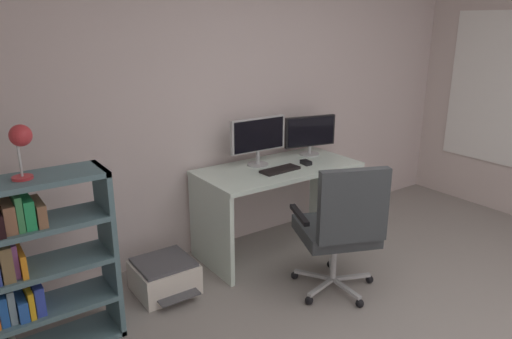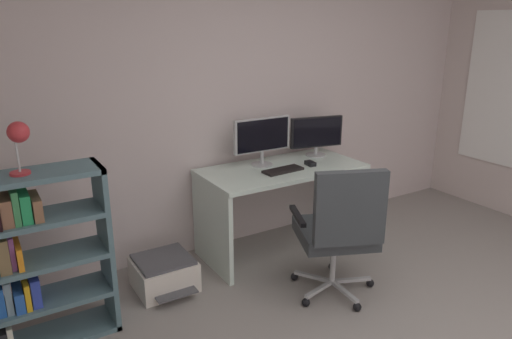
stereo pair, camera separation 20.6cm
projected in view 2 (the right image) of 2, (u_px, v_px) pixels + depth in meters
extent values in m
cube|color=beige|center=(238.00, 92.00, 4.02)|extent=(5.23, 0.10, 2.68)
cube|color=white|center=(282.00, 169.00, 3.95)|extent=(1.37, 0.67, 0.04)
cube|color=white|center=(212.00, 227.00, 3.73)|extent=(0.04, 0.64, 0.71)
cube|color=white|center=(340.00, 196.00, 4.40)|extent=(0.04, 0.64, 0.71)
cylinder|color=#B2B5B7|center=(262.00, 164.00, 3.99)|extent=(0.18, 0.18, 0.01)
cylinder|color=#B2B5B7|center=(262.00, 157.00, 3.97)|extent=(0.03, 0.03, 0.12)
cube|color=#B7BABC|center=(262.00, 135.00, 3.92)|extent=(0.52, 0.04, 0.28)
cube|color=black|center=(263.00, 135.00, 3.90)|extent=(0.48, 0.01, 0.26)
cylinder|color=#B2B5B7|center=(316.00, 155.00, 4.28)|extent=(0.18, 0.18, 0.01)
cylinder|color=#B2B5B7|center=(316.00, 150.00, 4.27)|extent=(0.03, 0.03, 0.08)
cube|color=black|center=(316.00, 132.00, 4.22)|extent=(0.49, 0.14, 0.27)
cube|color=black|center=(317.00, 132.00, 4.20)|extent=(0.45, 0.10, 0.25)
cube|color=black|center=(283.00, 170.00, 3.83)|extent=(0.35, 0.15, 0.02)
cube|color=black|center=(310.00, 163.00, 3.99)|extent=(0.07, 0.11, 0.03)
cube|color=#B7BABC|center=(351.00, 280.00, 3.52)|extent=(0.29, 0.15, 0.02)
sphere|color=black|center=(370.00, 283.00, 3.56)|extent=(0.06, 0.06, 0.06)
cube|color=#B7BABC|center=(332.00, 271.00, 3.64)|extent=(0.22, 0.25, 0.02)
sphere|color=black|center=(332.00, 267.00, 3.80)|extent=(0.06, 0.06, 0.06)
cube|color=#B7BABC|center=(313.00, 277.00, 3.57)|extent=(0.18, 0.27, 0.02)
sphere|color=black|center=(294.00, 277.00, 3.65)|extent=(0.06, 0.06, 0.06)
cube|color=#B7BABC|center=(319.00, 289.00, 3.40)|extent=(0.30, 0.10, 0.02)
sphere|color=black|center=(306.00, 302.00, 3.31)|extent=(0.06, 0.06, 0.06)
cube|color=#B7BABC|center=(344.00, 291.00, 3.37)|extent=(0.06, 0.30, 0.02)
sphere|color=black|center=(357.00, 307.00, 3.26)|extent=(0.06, 0.06, 0.06)
cylinder|color=#B7BABC|center=(333.00, 261.00, 3.45)|extent=(0.04, 0.04, 0.35)
cube|color=#353A3E|center=(335.00, 233.00, 3.38)|extent=(0.67, 0.66, 0.10)
cube|color=#353A3E|center=(350.00, 208.00, 3.03)|extent=(0.46, 0.25, 0.50)
cube|color=black|center=(297.00, 216.00, 3.30)|extent=(0.17, 0.33, 0.03)
cube|color=black|center=(373.00, 211.00, 3.38)|extent=(0.17, 0.33, 0.03)
cube|color=slate|center=(106.00, 245.00, 3.01)|extent=(0.03, 0.31, 1.10)
cube|color=slate|center=(28.00, 176.00, 2.66)|extent=(0.80, 0.31, 0.03)
cube|color=slate|center=(52.00, 336.00, 2.98)|extent=(0.80, 0.31, 0.03)
cube|color=slate|center=(47.00, 299.00, 2.90)|extent=(0.74, 0.31, 0.03)
cube|color=slate|center=(41.00, 260.00, 2.82)|extent=(0.74, 0.31, 0.03)
cube|color=slate|center=(35.00, 219.00, 2.74)|extent=(0.74, 0.31, 0.03)
cube|color=black|center=(1.00, 337.00, 2.81)|extent=(0.05, 0.26, 0.18)
cube|color=silver|center=(10.00, 333.00, 2.83)|extent=(0.03, 0.26, 0.20)
cube|color=#7290A0|center=(7.00, 292.00, 2.77)|extent=(0.04, 0.22, 0.21)
cube|color=blue|center=(18.00, 295.00, 2.80)|extent=(0.05, 0.25, 0.12)
cube|color=gold|center=(26.00, 291.00, 2.81)|extent=(0.03, 0.23, 0.17)
cube|color=#2E42B4|center=(34.00, 286.00, 2.85)|extent=(0.05, 0.24, 0.18)
cube|color=brown|center=(2.00, 251.00, 2.69)|extent=(0.06, 0.24, 0.20)
cube|color=#884B8A|center=(11.00, 248.00, 2.72)|extent=(0.03, 0.22, 0.20)
cube|color=orange|center=(18.00, 253.00, 2.74)|extent=(0.03, 0.26, 0.14)
cube|color=#895D43|center=(5.00, 209.00, 2.65)|extent=(0.06, 0.25, 0.16)
cube|color=#38854D|center=(14.00, 204.00, 2.66)|extent=(0.03, 0.23, 0.20)
cube|color=#229754|center=(24.00, 205.00, 2.70)|extent=(0.05, 0.25, 0.17)
cube|color=#865E42|center=(36.00, 206.00, 2.72)|extent=(0.05, 0.23, 0.13)
cylinder|color=red|center=(20.00, 173.00, 2.64)|extent=(0.11, 0.11, 0.02)
cylinder|color=silver|center=(17.00, 155.00, 2.61)|extent=(0.01, 0.01, 0.19)
sphere|color=red|center=(18.00, 132.00, 2.58)|extent=(0.12, 0.12, 0.12)
cube|color=silver|center=(164.00, 274.00, 3.52)|extent=(0.42, 0.40, 0.22)
cube|color=#4C4C51|center=(163.00, 259.00, 3.49)|extent=(0.39, 0.37, 0.02)
cube|color=#4C4C51|center=(177.00, 294.00, 3.34)|extent=(0.30, 0.10, 0.01)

